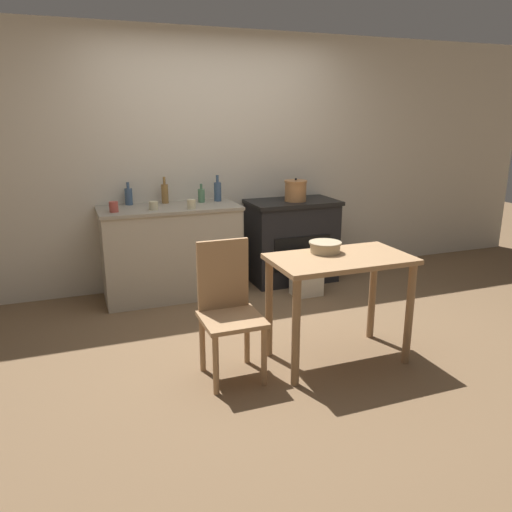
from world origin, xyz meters
TOP-DOWN VIEW (x-y plane):
  - ground_plane at (0.00, 0.00)m, footprint 14.00×14.00m
  - wall_back at (0.00, 1.58)m, footprint 8.00×0.07m
  - counter_cabinet at (-0.55, 1.26)m, footprint 1.33×0.61m
  - stove at (0.75, 1.28)m, footprint 0.93×0.58m
  - work_table at (0.30, -0.52)m, footprint 0.98×0.56m
  - chair at (-0.51, -0.43)m, footprint 0.40×0.40m
  - flour_sack at (0.69, 0.78)m, footprint 0.29×0.20m
  - stock_pot at (0.77, 1.23)m, footprint 0.24×0.24m
  - mixing_bowl_large at (0.25, -0.38)m, footprint 0.23×0.23m
  - bottle_far_left at (-0.03, 1.38)m, footprint 0.07×0.07m
  - bottle_left at (-0.90, 1.48)m, footprint 0.07×0.07m
  - bottle_mid_left at (-0.20, 1.37)m, footprint 0.07×0.07m
  - bottle_center_left at (-0.55, 1.45)m, footprint 0.07×0.07m
  - cup_center at (-0.38, 1.05)m, footprint 0.08×0.08m
  - cup_center_right at (-1.07, 1.14)m, footprint 0.08×0.08m
  - cup_mid_right at (-0.72, 1.13)m, footprint 0.08×0.08m

SIDE VIEW (x-z plane):
  - ground_plane at x=0.00m, z-range 0.00..0.00m
  - flour_sack at x=0.69m, z-range 0.00..0.40m
  - stove at x=0.75m, z-range 0.00..0.87m
  - counter_cabinet at x=-0.55m, z-range 0.00..0.90m
  - chair at x=-0.51m, z-range 0.02..0.95m
  - work_table at x=0.30m, z-range 0.25..1.03m
  - mixing_bowl_large at x=0.25m, z-range 0.79..0.87m
  - cup_mid_right at x=-0.72m, z-range 0.90..0.97m
  - cup_center at x=-0.38m, z-range 0.90..0.98m
  - cup_center_right at x=-1.07m, z-range 0.90..0.99m
  - bottle_mid_left at x=-0.20m, z-range 0.87..1.06m
  - stock_pot at x=0.77m, z-range 0.86..1.10m
  - bottle_left at x=-0.90m, z-range 0.87..1.09m
  - bottle_center_left at x=-0.55m, z-range 0.87..1.12m
  - bottle_far_left at x=-0.03m, z-range 0.87..1.13m
  - wall_back at x=0.00m, z-range 0.00..2.55m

